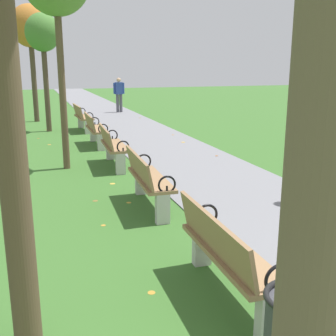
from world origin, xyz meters
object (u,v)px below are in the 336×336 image
(park_bench_6, at_px, (82,117))
(tree_4, at_px, (43,35))
(park_bench_3, at_px, (147,179))
(park_bench_5, at_px, (95,129))
(pedestrian_walking, at_px, (119,93))
(tree_5, at_px, (30,28))
(park_bench_2, at_px, (226,253))
(park_bench_4, at_px, (112,145))

(park_bench_6, xyz_separation_m, tree_4, (-1.12, 0.29, 2.70))
(park_bench_3, distance_m, park_bench_5, 5.55)
(park_bench_5, distance_m, park_bench_6, 2.88)
(park_bench_6, height_order, pedestrian_walking, pedestrian_walking)
(tree_5, distance_m, pedestrian_walking, 5.15)
(park_bench_2, relative_size, park_bench_4, 0.99)
(park_bench_4, relative_size, tree_4, 0.41)
(park_bench_3, xyz_separation_m, tree_4, (-1.12, 8.72, 2.70))
(park_bench_4, xyz_separation_m, park_bench_6, (-0.00, 5.48, 0.00))
(park_bench_2, distance_m, park_bench_6, 11.27)
(park_bench_5, distance_m, tree_4, 4.31)
(park_bench_3, bearing_deg, park_bench_2, -90.00)
(park_bench_2, bearing_deg, park_bench_4, 90.00)
(park_bench_3, height_order, tree_4, tree_4)
(pedestrian_walking, bearing_deg, park_bench_5, -106.44)
(park_bench_4, bearing_deg, tree_4, 100.99)
(tree_4, distance_m, tree_5, 2.83)
(park_bench_3, bearing_deg, park_bench_6, 90.00)
(park_bench_2, distance_m, park_bench_4, 5.79)
(park_bench_6, bearing_deg, park_bench_2, -90.00)
(park_bench_5, relative_size, pedestrian_walking, 0.99)
(park_bench_2, relative_size, pedestrian_walking, 0.99)
(park_bench_5, relative_size, tree_5, 0.36)
(park_bench_2, xyz_separation_m, pedestrian_walking, (2.38, 16.45, 0.44))
(park_bench_2, distance_m, tree_5, 14.75)
(park_bench_6, distance_m, pedestrian_walking, 5.72)
(park_bench_6, bearing_deg, park_bench_5, -90.00)
(park_bench_5, height_order, tree_5, tree_5)
(park_bench_2, distance_m, pedestrian_walking, 16.63)
(tree_5, height_order, pedestrian_walking, tree_5)
(park_bench_2, height_order, park_bench_5, same)
(park_bench_3, distance_m, tree_5, 12.01)
(park_bench_4, relative_size, pedestrian_walking, 1.00)
(pedestrian_walking, bearing_deg, tree_5, -151.22)
(park_bench_6, bearing_deg, tree_4, 165.52)
(park_bench_5, bearing_deg, tree_5, 103.88)
(park_bench_6, relative_size, tree_5, 0.36)
(park_bench_2, height_order, park_bench_4, same)
(park_bench_6, bearing_deg, pedestrian_walking, 65.35)
(park_bench_4, distance_m, tree_5, 9.23)
(park_bench_3, relative_size, park_bench_5, 1.01)
(park_bench_5, height_order, tree_4, tree_4)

